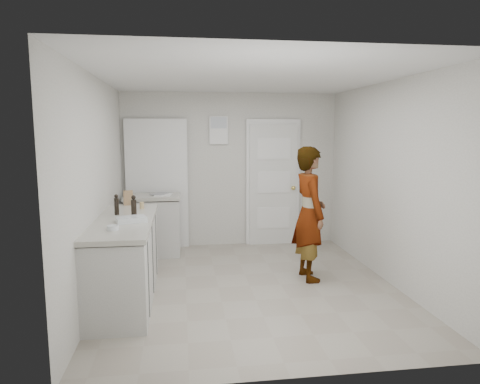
{
  "coord_description": "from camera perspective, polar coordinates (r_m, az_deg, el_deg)",
  "views": [
    {
      "loc": [
        -0.8,
        -4.97,
        1.89
      ],
      "look_at": [
        -0.07,
        0.4,
        1.11
      ],
      "focal_mm": 32.0,
      "sensor_mm": 36.0,
      "label": 1
    }
  ],
  "objects": [
    {
      "name": "spice_jar",
      "position": [
        5.47,
        -12.95,
        -1.76
      ],
      "size": [
        0.05,
        0.05,
        0.08
      ],
      "primitive_type": "cylinder",
      "color": "tan",
      "rests_on": "main_counter"
    },
    {
      "name": "ground",
      "position": [
        5.37,
        1.32,
        -12.43
      ],
      "size": [
        4.0,
        4.0,
        0.0
      ],
      "primitive_type": "plane",
      "color": "gray",
      "rests_on": "ground"
    },
    {
      "name": "oil_cruet_b",
      "position": [
        5.15,
        -16.14,
        -1.66
      ],
      "size": [
        0.05,
        0.05,
        0.24
      ],
      "color": "black",
      "rests_on": "main_counter"
    },
    {
      "name": "papers",
      "position": [
        6.59,
        -10.18,
        -0.36
      ],
      "size": [
        0.28,
        0.34,
        0.01
      ],
      "primitive_type": "cube",
      "rotation": [
        0.0,
        0.0,
        -0.13
      ],
      "color": "white",
      "rests_on": "side_counter"
    },
    {
      "name": "person",
      "position": [
        5.49,
        9.24,
        -2.86
      ],
      "size": [
        0.45,
        0.65,
        1.7
      ],
      "primitive_type": "imported",
      "rotation": [
        0.0,
        0.0,
        1.64
      ],
      "color": "silver",
      "rests_on": "ground"
    },
    {
      "name": "cake_mix_box",
      "position": [
        5.78,
        -14.68,
        -0.76
      ],
      "size": [
        0.13,
        0.08,
        0.19
      ],
      "primitive_type": "cube",
      "rotation": [
        0.0,
        0.0,
        0.26
      ],
      "color": "olive",
      "rests_on": "main_counter"
    },
    {
      "name": "room_shell",
      "position": [
        7.0,
        -2.59,
        1.04
      ],
      "size": [
        4.0,
        4.0,
        4.0
      ],
      "color": "#B5B4AB",
      "rests_on": "ground"
    },
    {
      "name": "baking_dish",
      "position": [
        4.72,
        -14.32,
        -3.58
      ],
      "size": [
        0.36,
        0.3,
        0.05
      ],
      "rotation": [
        0.0,
        0.0,
        0.29
      ],
      "color": "silver",
      "rests_on": "main_counter"
    },
    {
      "name": "oil_cruet_a",
      "position": [
        5.01,
        -13.98,
        -1.84
      ],
      "size": [
        0.06,
        0.06,
        0.24
      ],
      "color": "black",
      "rests_on": "main_counter"
    },
    {
      "name": "egg_bowl",
      "position": [
        4.38,
        -16.58,
        -4.58
      ],
      "size": [
        0.12,
        0.12,
        0.04
      ],
      "color": "silver",
      "rests_on": "main_counter"
    },
    {
      "name": "main_counter",
      "position": [
        5.03,
        -15.04,
        -9.03
      ],
      "size": [
        0.64,
        1.96,
        0.93
      ],
      "color": "silver",
      "rests_on": "ground"
    },
    {
      "name": "side_counter",
      "position": [
        6.69,
        -11.48,
        -4.62
      ],
      "size": [
        0.84,
        0.61,
        0.93
      ],
      "color": "silver",
      "rests_on": "ground"
    }
  ]
}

